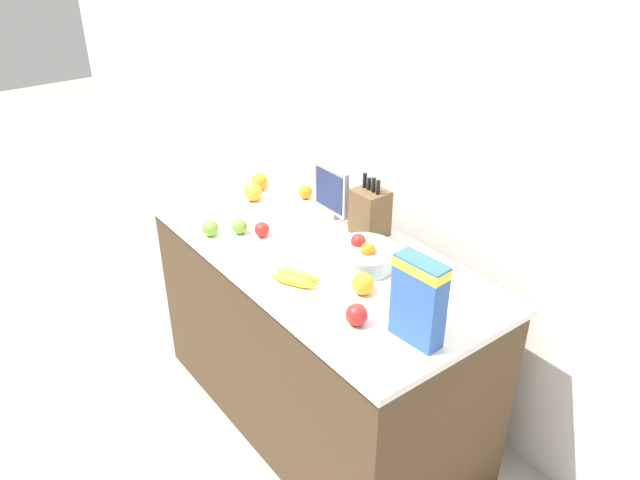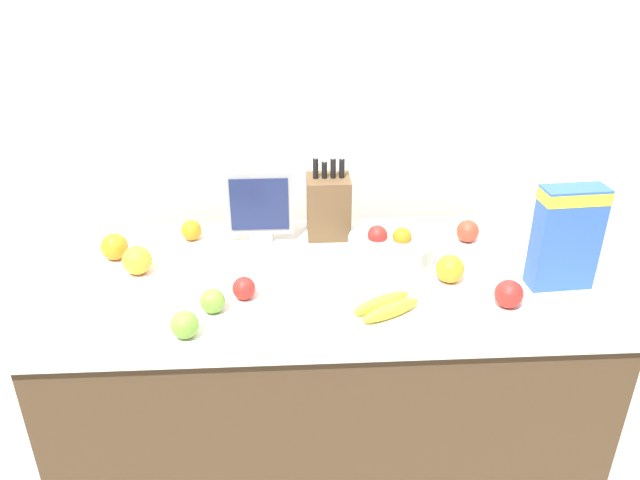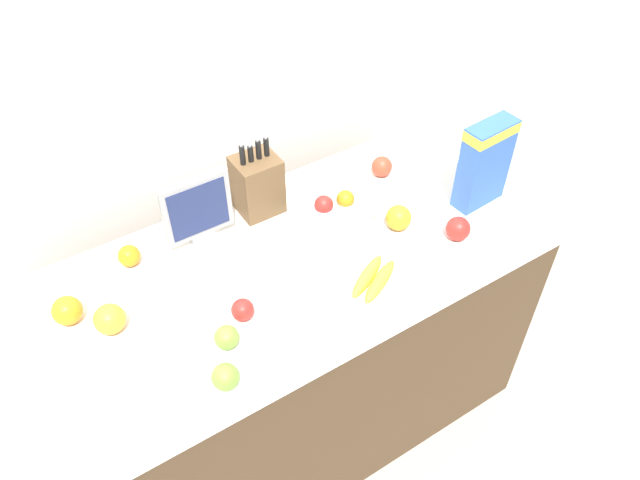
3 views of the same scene
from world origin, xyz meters
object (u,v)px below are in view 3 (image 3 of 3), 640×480
at_px(orange_front_left, 399,218).
at_px(orange_mid_right, 129,256).
at_px(cereal_box, 485,161).
at_px(small_monitor, 197,209).
at_px(apple_rear, 243,310).
at_px(knife_block, 257,184).
at_px(apple_near_bananas, 227,337).
at_px(apple_by_knife_block, 225,377).
at_px(orange_mid_left, 110,319).
at_px(apple_leftmost, 458,229).
at_px(fruit_bowl, 335,211).
at_px(apple_middle, 382,167).
at_px(banana_bunch, 374,278).
at_px(orange_near_bowl, 67,311).

bearing_deg(orange_front_left, orange_mid_right, 158.39).
relative_size(cereal_box, orange_front_left, 3.64).
xyz_separation_m(small_monitor, apple_rear, (-0.04, -0.36, -0.10)).
bearing_deg(knife_block, apple_rear, -124.28).
xyz_separation_m(small_monitor, apple_near_bananas, (-0.12, -0.42, -0.10)).
height_order(apple_by_knife_block, apple_rear, apple_by_knife_block).
distance_m(small_monitor, orange_front_left, 0.65).
xyz_separation_m(cereal_box, orange_mid_left, (-1.26, 0.14, -0.13)).
xyz_separation_m(knife_block, orange_front_left, (0.34, -0.33, -0.06)).
height_order(apple_leftmost, orange_front_left, orange_front_left).
height_order(knife_block, orange_mid_right, knife_block).
xyz_separation_m(cereal_box, apple_by_knife_block, (-1.07, -0.20, -0.13)).
bearing_deg(fruit_bowl, apple_by_knife_block, -147.62).
height_order(apple_middle, orange_front_left, orange_front_left).
relative_size(knife_block, fruit_bowl, 1.16).
distance_m(apple_by_knife_block, apple_middle, 1.01).
distance_m(apple_by_knife_block, apple_near_bananas, 0.13).
height_order(knife_block, apple_leftmost, knife_block).
distance_m(banana_bunch, orange_mid_right, 0.76).
distance_m(cereal_box, orange_front_left, 0.34).
distance_m(fruit_bowl, orange_front_left, 0.21).
bearing_deg(small_monitor, apple_leftmost, -31.91).
bearing_deg(orange_near_bowl, banana_bunch, -23.46).
bearing_deg(cereal_box, banana_bunch, -171.37).
xyz_separation_m(apple_by_knife_block, orange_front_left, (0.75, 0.24, 0.01)).
bearing_deg(small_monitor, orange_front_left, -27.27).
relative_size(cereal_box, fruit_bowl, 1.15).
height_order(knife_block, orange_front_left, knife_block).
xyz_separation_m(cereal_box, orange_mid_right, (-1.12, 0.36, -0.14)).
distance_m(apple_rear, apple_near_bananas, 0.10).
distance_m(small_monitor, apple_rear, 0.37).
height_order(banana_bunch, apple_middle, apple_middle).
bearing_deg(orange_near_bowl, orange_mid_left, -46.70).
distance_m(apple_middle, apple_leftmost, 0.40).
relative_size(apple_by_knife_block, apple_near_bananas, 1.06).
relative_size(fruit_bowl, apple_by_knife_block, 3.67).
relative_size(apple_rear, apple_leftmost, 0.84).
height_order(small_monitor, orange_mid_left, small_monitor).
bearing_deg(banana_bunch, knife_block, 104.51).
distance_m(apple_rear, orange_near_bowl, 0.50).
relative_size(small_monitor, orange_mid_right, 3.59).
height_order(apple_near_bananas, orange_mid_right, same).
height_order(small_monitor, apple_by_knife_block, small_monitor).
height_order(cereal_box, banana_bunch, cereal_box).
distance_m(apple_leftmost, orange_near_bowl, 1.21).
xyz_separation_m(small_monitor, apple_leftmost, (0.70, -0.44, -0.09)).
xyz_separation_m(knife_block, cereal_box, (0.66, -0.37, 0.06)).
height_order(small_monitor, apple_near_bananas, small_monitor).
distance_m(orange_near_bowl, orange_mid_left, 0.13).
relative_size(cereal_box, orange_mid_right, 4.48).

